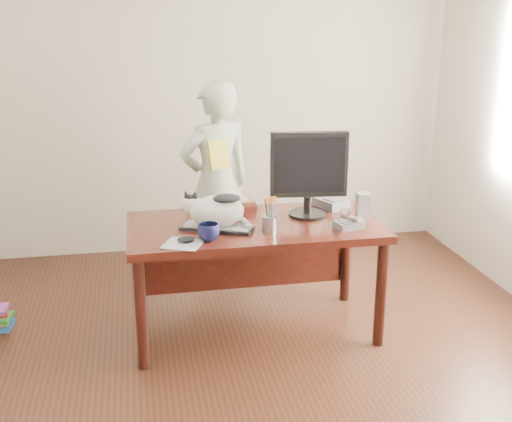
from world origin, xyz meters
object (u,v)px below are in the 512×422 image
object	(u,v)px
pen_cup	(270,222)
person	(216,184)
coffee_mug	(209,232)
calculator	(331,203)
mouse	(186,239)
keyboard	(217,227)
phone	(350,224)
speaker	(363,207)
baseball	(345,213)
cat	(215,210)
book_stack	(238,205)
monitor	(309,170)
desk	(252,241)

from	to	relation	value
pen_cup	person	world-z (taller)	person
coffee_mug	calculator	world-z (taller)	coffee_mug
mouse	keyboard	bearing A→B (deg)	68.40
mouse	person	bearing A→B (deg)	98.41
phone	speaker	xyz separation A→B (m)	(0.13, 0.13, 0.06)
calculator	baseball	bearing A→B (deg)	-111.67
cat	book_stack	xyz separation A→B (m)	(0.20, 0.37, -0.09)
cat	monitor	world-z (taller)	monitor
cat	coffee_mug	distance (m)	0.21
baseball	calculator	xyz separation A→B (m)	(-0.01, 0.27, -0.01)
cat	monitor	distance (m)	0.67
speaker	calculator	size ratio (longest dim) A/B	0.68
desk	monitor	distance (m)	0.59
book_stack	person	size ratio (longest dim) A/B	0.16
keyboard	phone	distance (m)	0.82
cat	monitor	bearing A→B (deg)	35.65
coffee_mug	pen_cup	bearing A→B (deg)	12.26
desk	coffee_mug	bearing A→B (deg)	-134.49
book_stack	monitor	bearing A→B (deg)	-39.32
pen_cup	person	size ratio (longest dim) A/B	0.15
cat	calculator	size ratio (longest dim) A/B	1.62
speaker	book_stack	xyz separation A→B (m)	(-0.76, 0.37, -0.05)
monitor	book_stack	world-z (taller)	monitor
monitor	person	size ratio (longest dim) A/B	0.36
phone	pen_cup	bearing A→B (deg)	164.35
cat	calculator	world-z (taller)	cat
cat	mouse	distance (m)	0.30
book_stack	cat	bearing A→B (deg)	-128.87
pen_cup	calculator	world-z (taller)	pen_cup
speaker	baseball	world-z (taller)	speaker
phone	baseball	xyz separation A→B (m)	(0.03, 0.18, 0.01)
keyboard	calculator	distance (m)	0.89
coffee_mug	book_stack	bearing A→B (deg)	64.70
mouse	phone	bearing A→B (deg)	28.77
speaker	person	world-z (taller)	person
monitor	pen_cup	bearing A→B (deg)	-135.93
desk	calculator	bearing A→B (deg)	16.69
monitor	speaker	size ratio (longest dim) A/B	3.13
desk	coffee_mug	xyz separation A→B (m)	(-0.32, -0.33, 0.20)
baseball	book_stack	bearing A→B (deg)	153.50
pen_cup	cat	bearing A→B (deg)	162.24
speaker	baseball	size ratio (longest dim) A/B	2.43
phone	person	size ratio (longest dim) A/B	0.12
baseball	mouse	bearing A→B (deg)	-166.33
coffee_mug	desk	bearing A→B (deg)	45.51
baseball	coffee_mug	bearing A→B (deg)	-165.59
speaker	person	bearing A→B (deg)	137.89
monitor	book_stack	distance (m)	0.56
phone	person	world-z (taller)	person
desk	pen_cup	world-z (taller)	pen_cup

